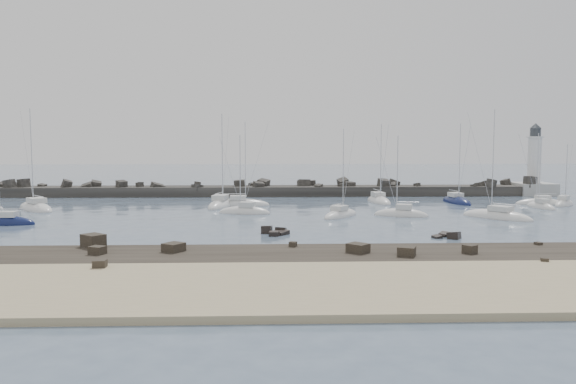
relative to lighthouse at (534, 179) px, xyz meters
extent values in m
plane|color=#4B5F76|center=(-47.00, -38.00, -3.09)|extent=(400.00, 400.00, 0.00)
cube|color=tan|center=(-47.00, -70.00, -3.09)|extent=(140.00, 14.00, 1.00)
cube|color=black|center=(-47.00, -60.00, -3.09)|extent=(140.00, 12.00, 0.70)
cube|color=black|center=(-66.76, -58.37, -2.39)|extent=(1.58, 1.45, 0.70)
cube|color=black|center=(-49.44, -55.38, -2.51)|extent=(0.83, 0.81, 0.46)
cube|color=black|center=(-33.95, -59.16, -2.37)|extent=(1.37, 1.38, 0.75)
cube|color=black|center=(-43.76, -58.42, -2.34)|extent=(2.23, 2.22, 0.81)
cube|color=black|center=(-64.77, -64.35, -2.38)|extent=(1.00, 0.96, 0.72)
cube|color=black|center=(-60.27, -57.37, -2.36)|extent=(2.19, 2.22, 0.76)
cube|color=black|center=(-25.86, -55.23, -2.62)|extent=(0.73, 0.77, 0.25)
cube|color=black|center=(-39.80, -60.07, -2.34)|extent=(1.86, 1.80, 0.80)
cube|color=black|center=(-29.30, -63.34, -2.53)|extent=(0.74, 0.69, 0.42)
cube|color=black|center=(-68.21, -54.80, -2.15)|extent=(2.57, 2.53, 1.19)
cube|color=black|center=(-51.15, -47.15, -2.99)|extent=(1.12, 1.10, 0.84)
cube|color=black|center=(-51.94, -45.29, -2.81)|extent=(1.33, 1.25, 1.21)
cube|color=black|center=(-50.92, -47.13, -2.99)|extent=(0.95, 0.80, 0.70)
cube|color=black|center=(-50.36, -46.11, -3.11)|extent=(2.01, 2.11, 1.17)
cube|color=black|center=(-50.37, -45.26, -2.83)|extent=(1.39, 1.49, 0.99)
cube|color=black|center=(-50.31, -45.38, -2.81)|extent=(1.08, 1.08, 0.57)
cube|color=black|center=(-32.64, -47.90, -3.14)|extent=(1.42, 1.50, 1.13)
cube|color=black|center=(-32.22, -48.05, -2.99)|extent=(1.01, 1.19, 0.65)
cube|color=black|center=(-33.08, -48.39, -3.12)|extent=(0.81, 0.73, 0.59)
cube|color=black|center=(-32.08, -49.46, -3.08)|extent=(1.81, 1.97, 1.62)
cube|color=black|center=(-33.82, -49.08, -3.13)|extent=(1.16, 1.22, 0.80)
cube|color=#282624|center=(-54.50, 0.00, -2.89)|extent=(115.00, 6.00, 3.20)
cube|color=#282624|center=(-100.22, -1.22, -0.71)|extent=(2.17, 1.86, 2.02)
cube|color=#282624|center=(-89.72, -1.00, -0.83)|extent=(2.46, 1.98, 2.29)
cube|color=#282624|center=(-72.85, -0.44, -1.34)|extent=(3.16, 2.79, 2.11)
cube|color=#282624|center=(-27.02, 1.93, -1.11)|extent=(2.82, 2.51, 2.38)
cube|color=#282624|center=(-44.92, 0.92, -0.85)|extent=(2.55, 2.53, 1.78)
cube|color=#282624|center=(-42.25, -1.55, -1.34)|extent=(1.86, 2.00, 1.26)
cube|color=#282624|center=(-42.43, 1.38, -1.70)|extent=(1.64, 1.51, 0.96)
cube|color=#282624|center=(-55.01, 1.85, -1.21)|extent=(1.39, 1.48, 1.03)
cube|color=#282624|center=(-86.09, -0.29, -1.35)|extent=(2.43, 2.00, 2.25)
cube|color=#282624|center=(-1.78, -2.35, -0.48)|extent=(2.71, 2.54, 2.48)
cube|color=#282624|center=(-9.20, -0.10, -1.10)|extent=(1.81, 1.85, 1.75)
cube|color=#282624|center=(-36.08, -0.04, -1.07)|extent=(2.32, 2.30, 1.28)
cube|color=#282624|center=(-0.77, -1.60, -1.44)|extent=(1.96, 1.66, 1.59)
cube|color=#282624|center=(-37.04, 2.39, -0.91)|extent=(2.58, 2.65, 2.59)
cube|color=#282624|center=(-100.38, -0.46, -1.44)|extent=(2.09, 2.36, 1.73)
cube|color=#282624|center=(-52.75, 1.08, -0.95)|extent=(2.82, 3.02, 2.28)
cube|color=#282624|center=(-79.48, -0.96, -0.93)|extent=(2.46, 2.59, 1.95)
cube|color=#282624|center=(-53.63, -1.30, -1.07)|extent=(2.48, 2.28, 1.79)
cube|color=#282624|center=(-9.35, -2.46, -0.74)|extent=(2.41, 2.15, 2.08)
cube|color=#282624|center=(-9.69, -1.81, -1.25)|extent=(1.29, 1.30, 1.04)
cube|color=#282624|center=(-12.35, -1.76, -1.40)|extent=(1.57, 1.66, 1.21)
cube|color=#282624|center=(-102.22, 0.98, -0.98)|extent=(2.05, 2.36, 1.73)
cube|color=#282624|center=(-65.56, 1.62, -1.07)|extent=(1.38, 1.22, 1.39)
cube|color=#282624|center=(-4.43, 2.53, -1.03)|extent=(2.37, 1.98, 2.05)
cube|color=#282624|center=(-37.68, -0.79, -1.18)|extent=(1.75, 1.58, 1.22)
cube|color=#282624|center=(-84.83, 0.77, -1.10)|extent=(2.68, 2.57, 2.30)
cube|color=#282624|center=(-76.24, -0.32, -1.00)|extent=(1.70, 1.76, 1.33)
cube|color=#282624|center=(-102.89, 1.06, -1.49)|extent=(2.12, 2.07, 1.23)
cube|color=#282624|center=(-23.11, -0.67, -1.12)|extent=(1.59, 1.64, 1.02)
cube|color=#282624|center=(-97.91, -0.42, -0.61)|extent=(2.37, 2.42, 1.88)
cube|color=#282624|center=(-28.01, -0.37, -1.41)|extent=(2.18, 2.31, 1.90)
cube|color=#282624|center=(-65.16, -1.94, -1.42)|extent=(2.40, 2.49, 1.52)
cube|color=#282624|center=(-57.35, 0.71, -0.90)|extent=(2.12, 2.13, 1.69)
cube|color=#282624|center=(-29.59, -0.83, -0.79)|extent=(2.50, 2.70, 2.06)
cube|color=#282624|center=(-101.36, 2.53, -1.39)|extent=(2.28, 1.82, 1.85)
cube|color=#282624|center=(-11.28, -0.88, -1.26)|extent=(1.65, 1.57, 1.58)
cube|color=#282624|center=(-95.17, 1.27, -1.30)|extent=(1.58, 1.62, 1.18)
cube|color=#282624|center=(-43.22, 2.27, -0.89)|extent=(1.54, 1.39, 1.22)
cube|color=#A2A19C|center=(0.00, 0.00, -2.29)|extent=(7.00, 7.00, 3.00)
cylinder|color=white|center=(0.00, 0.00, 3.71)|extent=(2.50, 2.50, 9.00)
cylinder|color=white|center=(0.00, 0.00, 8.13)|extent=(3.20, 3.20, 0.25)
cylinder|color=#32373D|center=(0.00, 0.00, 9.01)|extent=(2.00, 2.00, 1.60)
cone|color=#32373D|center=(0.00, 0.00, 10.31)|extent=(2.20, 2.20, 1.00)
ellipsoid|color=silver|center=(-86.90, -22.19, -3.04)|extent=(9.33, 9.98, 2.51)
cube|color=silver|center=(-86.55, -22.58, -1.59)|extent=(3.51, 3.59, 0.76)
cylinder|color=silver|center=(-87.45, -21.56, 5.08)|extent=(0.13, 0.13, 14.11)
cylinder|color=silver|center=(-86.07, -23.13, -0.89)|extent=(2.84, 3.21, 0.11)
ellipsoid|color=#101945|center=(-84.42, -37.33, -3.04)|extent=(7.60, 2.80, 2.06)
cube|color=silver|center=(-84.05, -37.35, -1.82)|extent=(2.19, 1.64, 0.70)
cylinder|color=silver|center=(-83.53, -37.39, -1.17)|extent=(2.99, 0.30, 0.10)
ellipsoid|color=silver|center=(-59.26, -18.64, -3.04)|extent=(5.15, 10.48, 2.53)
cube|color=silver|center=(-59.37, -19.13, -1.57)|extent=(2.57, 3.18, 0.80)
cylinder|color=silver|center=(-59.09, -17.85, 4.82)|extent=(0.14, 0.14, 13.57)
cylinder|color=silver|center=(-59.51, -19.82, -0.83)|extent=(0.95, 3.96, 0.11)
ellipsoid|color=silver|center=(-56.17, -17.66, -3.04)|extent=(9.32, 3.20, 2.21)
cube|color=silver|center=(-56.63, -17.68, -1.77)|extent=(2.65, 1.95, 0.67)
cylinder|color=silver|center=(-55.43, -17.64, 4.12)|extent=(0.11, 0.11, 12.45)
cylinder|color=silver|center=(-57.28, -17.71, -1.15)|extent=(3.69, 0.23, 0.10)
ellipsoid|color=silver|center=(-55.18, -27.64, -3.04)|extent=(7.92, 3.95, 2.11)
cube|color=silver|center=(-54.81, -27.72, -1.78)|extent=(2.41, 1.96, 0.72)
cylinder|color=silver|center=(-55.77, -27.50, 2.98)|extent=(0.12, 0.12, 10.24)
cylinder|color=silver|center=(-54.29, -27.84, -1.11)|extent=(2.98, 0.76, 0.10)
ellipsoid|color=silver|center=(-33.03, -13.46, -3.04)|extent=(4.01, 9.36, 2.30)
cube|color=silver|center=(-33.09, -13.01, -1.70)|extent=(2.15, 2.76, 0.73)
cylinder|color=silver|center=(-32.93, -14.18, 4.05)|extent=(0.13, 0.13, 12.24)
cylinder|color=silver|center=(-33.18, -12.38, -1.02)|extent=(0.59, 3.61, 0.10)
ellipsoid|color=silver|center=(-41.84, -31.37, -3.04)|extent=(6.80, 8.19, 2.04)
cube|color=silver|center=(-42.08, -31.70, -1.85)|extent=(2.67, 2.83, 0.64)
cylinder|color=silver|center=(-41.46, -30.83, 3.37)|extent=(0.11, 0.11, 11.09)
cylinder|color=silver|center=(-42.41, -32.17, -1.26)|extent=(1.96, 2.74, 0.09)
ellipsoid|color=#101945|center=(-20.00, -14.40, -3.04)|extent=(3.84, 9.34, 2.24)
cube|color=silver|center=(-20.05, -13.95, -1.74)|extent=(2.11, 2.74, 0.70)
cylinder|color=silver|center=(-19.91, -15.13, 4.04)|extent=(0.12, 0.12, 12.26)
cylinder|color=silver|center=(-20.12, -13.32, -1.09)|extent=(0.52, 3.62, 0.10)
ellipsoid|color=silver|center=(-33.44, -31.22, -3.04)|extent=(7.85, 4.73, 2.12)
cube|color=silver|center=(-33.09, -31.35, -1.78)|extent=(2.49, 2.13, 0.73)
cylinder|color=silver|center=(-34.00, -31.02, 2.92)|extent=(0.13, 0.13, 10.13)
cylinder|color=silver|center=(-32.59, -31.53, -1.09)|extent=(2.86, 1.12, 0.10)
ellipsoid|color=silver|center=(-9.47, -22.34, -3.04)|extent=(2.93, 7.00, 1.89)
cube|color=silver|center=(-9.43, -22.68, -1.92)|extent=(1.59, 2.06, 0.65)
cylinder|color=silver|center=(-9.54, -21.81, 2.35)|extent=(0.11, 0.11, 9.17)
cylinder|color=silver|center=(-9.37, -23.15, -1.31)|extent=(0.43, 2.71, 0.09)
ellipsoid|color=silver|center=(-3.95, -18.96, -3.04)|extent=(6.12, 6.24, 2.01)
cube|color=silver|center=(-4.19, -19.20, -1.83)|extent=(2.27, 2.28, 0.73)
cylinder|color=silver|center=(-3.58, -18.58, 2.32)|extent=(0.12, 0.12, 9.01)
cylinder|color=silver|center=(-4.51, -19.54, -1.15)|extent=(1.93, 1.99, 0.10)
ellipsoid|color=silver|center=(-21.08, -33.82, -3.04)|extent=(8.82, 9.65, 2.32)
cube|color=silver|center=(-20.75, -34.20, -1.72)|extent=(3.35, 3.44, 0.68)
cylinder|color=silver|center=(-21.59, -33.20, 4.70)|extent=(0.12, 0.12, 13.51)
cylinder|color=silver|center=(-20.30, -34.73, -1.09)|extent=(2.65, 3.12, 0.10)
ellipsoid|color=silver|center=(-7.10, -17.32, -3.04)|extent=(8.19, 3.24, 1.97)
cube|color=silver|center=(-6.71, -17.36, -1.90)|extent=(2.38, 1.82, 0.61)
cylinder|color=silver|center=(-7.74, -17.26, 3.19)|extent=(0.10, 0.10, 10.79)
cylinder|color=silver|center=(-6.15, -17.42, -1.33)|extent=(3.19, 0.40, 0.09)
camera|label=1|loc=(-51.69, -107.48, 6.98)|focal=35.00mm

